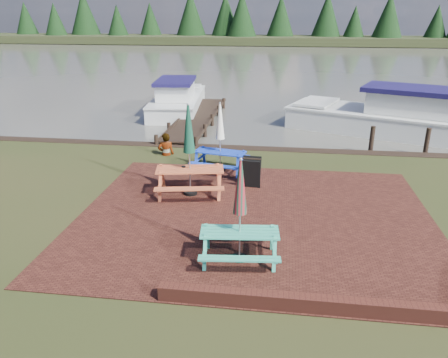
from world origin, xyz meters
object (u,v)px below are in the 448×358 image
picnic_table_teal (240,227)px  picnic_table_blue (220,148)px  chalkboard (251,172)px  jetty (197,118)px  boat_near (390,118)px  person (165,134)px  picnic_table_red (190,164)px  boat_jetty (178,101)px

picnic_table_teal → picnic_table_blue: picnic_table_blue is taller
chalkboard → picnic_table_teal: bearing=-83.5°
picnic_table_blue → jetty: (-2.14, 6.98, -0.68)m
chalkboard → boat_near: 9.54m
person → boat_near: bearing=-168.4°
picnic_table_red → person: bearing=105.2°
picnic_table_teal → picnic_table_red: picnic_table_red is taller
boat_jetty → chalkboard: bearing=-71.6°
jetty → person: person is taller
picnic_table_red → chalkboard: 1.92m
jetty → boat_near: (8.84, -0.49, 0.37)m
chalkboard → boat_jetty: (-4.80, 10.86, -0.06)m
picnic_table_teal → picnic_table_blue: (-1.18, 5.39, 0.00)m
picnic_table_blue → person: bearing=158.2°
chalkboard → boat_jetty: size_ratio=0.13×
picnic_table_red → jetty: (-1.57, 9.03, -0.80)m
chalkboard → boat_near: (5.59, 7.72, 0.02)m
picnic_table_red → boat_jetty: bearing=95.1°
picnic_table_red → jetty: 9.20m
boat_jetty → jetty: bearing=-65.0°
boat_near → person: (-8.92, -5.03, 0.32)m
picnic_table_teal → picnic_table_blue: 5.52m
chalkboard → boat_near: size_ratio=0.10×
picnic_table_blue → boat_near: (6.70, 6.49, -0.31)m
picnic_table_teal → boat_jetty: 15.79m
boat_jetty → boat_near: 10.86m
boat_jetty → picnic_table_blue: bearing=-74.5°
picnic_table_teal → picnic_table_blue: bearing=96.7°
picnic_table_blue → person: size_ratio=1.40×
boat_near → chalkboard: bearing=166.0°
picnic_table_blue → picnic_table_red: bearing=-93.9°
boat_jetty → person: (1.48, -8.16, 0.41)m
picnic_table_teal → person: size_ratio=1.39×
boat_jetty → person: bearing=-85.2°
picnic_table_red → boat_near: 11.22m
picnic_table_teal → boat_jetty: picnic_table_teal is taller
picnic_table_teal → person: (-3.40, 6.85, 0.02)m
picnic_table_red → chalkboard: (1.68, 0.81, -0.45)m
picnic_table_blue → chalkboard: (1.11, -1.24, -0.33)m
picnic_table_blue → boat_jetty: picnic_table_blue is taller
boat_jetty → boat_near: size_ratio=0.79×
picnic_table_blue → person: 2.65m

